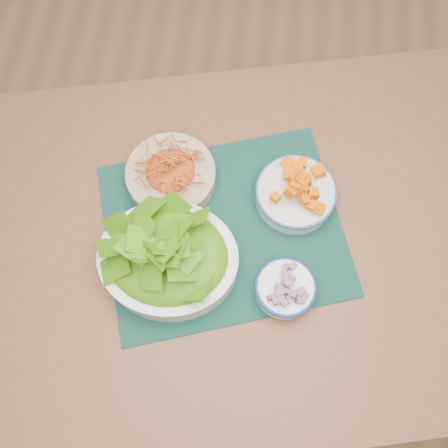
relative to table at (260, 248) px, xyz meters
name	(u,v)px	position (x,y,z in m)	size (l,w,h in m)	color
ground	(214,379)	(-0.09, -0.26, -0.66)	(4.00, 4.00, 0.00)	#AC7853
table	(260,248)	(0.00, 0.00, 0.00)	(1.51, 1.18, 0.75)	brown
placemat	(224,229)	(-0.09, 0.00, 0.09)	(0.51, 0.42, 0.00)	black
carrot_bowl	(171,173)	(-0.22, 0.11, 0.13)	(0.24, 0.24, 0.08)	tan
squash_bowl	(296,191)	(0.06, 0.09, 0.13)	(0.20, 0.20, 0.09)	silver
lettuce_bowl	(167,256)	(-0.19, -0.09, 0.15)	(0.29, 0.25, 0.14)	white
onion_bowl	(285,288)	(0.05, -0.12, 0.12)	(0.13, 0.13, 0.07)	white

